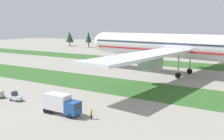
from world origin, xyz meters
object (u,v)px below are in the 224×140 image
Objects in this scene: ground_crew_marshaller at (91,114)px; catering_truck at (62,104)px; taxiway_marker_1 at (151,93)px; baggage_tug at (16,97)px; taxiway_marker_0 at (165,98)px; pushback_tractor at (87,62)px; airliner at (177,46)px.

catering_truck is at bearing 88.55° from ground_crew_marshaller.
ground_crew_marshaller reaches higher than taxiway_marker_1.
ground_crew_marshaller is 20.13m from taxiway_marker_1.
taxiway_marker_1 is at bearing 126.24° from baggage_tug.
ground_crew_marshaller is 2.80× the size of taxiway_marker_0.
baggage_tug is at bearing 27.44° from pushback_tractor.
baggage_tug is 52.68m from pushback_tractor.
baggage_tug is 13.85m from catering_truck.
catering_truck is 4.03× the size of ground_crew_marshaller.
catering_truck is 11.28× the size of taxiway_marker_0.
catering_truck is at bearing -111.54° from taxiway_marker_1.
baggage_tug is at bearing 163.03° from airliner.
taxiway_marker_0 is (6.71, 17.26, -0.63)m from ground_crew_marshaller.
taxiway_marker_0 reaches higher than taxiway_marker_1.
airliner reaches higher than taxiway_marker_1.
taxiway_marker_1 is (2.38, 19.98, -0.69)m from ground_crew_marshaller.
pushback_tractor is at bearing 143.37° from taxiway_marker_1.
taxiway_marker_0 is (6.30, -27.84, -8.82)m from airliner.
pushback_tractor is 1.58× the size of ground_crew_marshaller.
catering_truck reaches higher than baggage_tug.
catering_truck is 2.56× the size of pushback_tractor.
catering_truck is 5.94m from ground_crew_marshaller.
baggage_tug is at bearing -96.68° from catering_truck.
pushback_tractor is 62.60m from ground_crew_marshaller.
taxiway_marker_1 is at bearing -15.66° from ground_crew_marshaller.
taxiway_marker_1 is at bearing -168.38° from airliner.
ground_crew_marshaller is at bearing 83.21° from baggage_tug.
pushback_tractor is (-38.24, 4.78, -8.32)m from airliner.
airliner reaches higher than pushback_tractor.
catering_truck reaches higher than pushback_tractor.
airliner is at bearing 150.49° from baggage_tug.
catering_truck is 22.35m from taxiway_marker_1.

